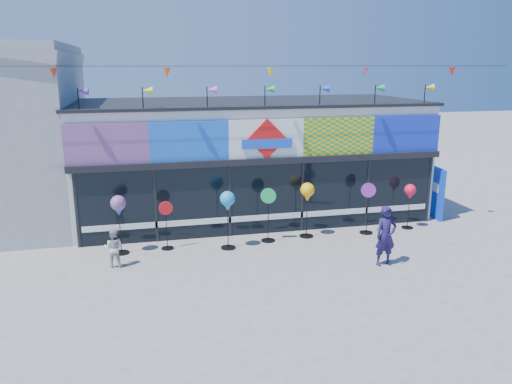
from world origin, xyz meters
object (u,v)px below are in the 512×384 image
object	(u,v)px
spinner_4	(307,194)
spinner_0	(119,207)
blue_sign	(437,193)
adult_man	(386,236)
spinner_1	(166,224)
spinner_5	(368,207)
child	(114,248)
spinner_2	(228,203)
spinner_3	(268,213)
spinner_6	(410,193)

from	to	relation	value
spinner_4	spinner_0	bearing A→B (deg)	-178.15
blue_sign	spinner_4	xyz separation A→B (m)	(-5.13, -0.86, 0.50)
spinner_4	adult_man	distance (m)	3.06
spinner_0	adult_man	size ratio (longest dim) A/B	1.05
spinner_1	spinner_5	bearing A→B (deg)	-0.10
spinner_4	blue_sign	bearing A→B (deg)	9.49
spinner_1	child	size ratio (longest dim) A/B	1.37
spinner_2	spinner_4	bearing A→B (deg)	10.11
spinner_4	child	size ratio (longest dim) A/B	1.65
spinner_3	spinner_1	bearing A→B (deg)	179.68
spinner_5	spinner_1	bearing A→B (deg)	179.90
spinner_1	spinner_2	size ratio (longest dim) A/B	0.83
spinner_1	child	xyz separation A→B (m)	(-1.48, -1.03, -0.24)
spinner_2	spinner_6	size ratio (longest dim) A/B	1.16
spinner_2	spinner_3	world-z (taller)	spinner_2
spinner_2	spinner_5	bearing A→B (deg)	4.30
spinner_5	child	distance (m)	7.96
spinner_3	adult_man	xyz separation A→B (m)	(2.64, -2.56, -0.06)
blue_sign	spinner_2	size ratio (longest dim) A/B	1.03
blue_sign	child	size ratio (longest dim) A/B	1.69
blue_sign	adult_man	size ratio (longest dim) A/B	1.10
spinner_5	spinner_6	size ratio (longest dim) A/B	1.10
spinner_0	spinner_2	world-z (taller)	spinner_2
spinner_3	adult_man	world-z (taller)	spinner_3
blue_sign	spinner_3	world-z (taller)	blue_sign
spinner_0	spinner_4	size ratio (longest dim) A/B	0.99
blue_sign	spinner_1	distance (m)	9.57
spinner_5	adult_man	size ratio (longest dim) A/B	1.01
spinner_5	spinner_0	bearing A→B (deg)	-179.51
spinner_0	spinner_2	size ratio (longest dim) A/B	0.99
blue_sign	spinner_1	bearing A→B (deg)	-166.90
spinner_6	spinner_0	bearing A→B (deg)	-178.54
spinner_1	spinner_5	world-z (taller)	spinner_5
spinner_2	spinner_3	xyz separation A→B (m)	(1.32, 0.34, -0.51)
spinner_2	spinner_5	distance (m)	4.67
blue_sign	spinner_5	distance (m)	3.26
spinner_3	child	bearing A→B (deg)	-167.46
spinner_0	spinner_1	bearing A→B (deg)	3.32
spinner_3	spinner_5	xyz separation A→B (m)	(3.31, 0.01, -0.01)
spinner_2	spinner_4	xyz separation A→B (m)	(2.62, 0.47, 0.00)
blue_sign	spinner_2	distance (m)	7.87
spinner_3	adult_man	size ratio (longest dim) A/B	1.02
spinner_1	spinner_3	bearing A→B (deg)	-0.32
spinner_6	adult_man	bearing A→B (deg)	-129.39
spinner_2	spinner_3	size ratio (longest dim) A/B	1.04
spinner_3	child	world-z (taller)	spinner_3
blue_sign	spinner_2	world-z (taller)	blue_sign
spinner_0	spinner_6	distance (m)	9.32
spinner_5	adult_man	world-z (taller)	spinner_5
spinner_1	spinner_4	world-z (taller)	spinner_4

